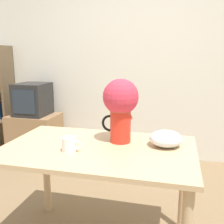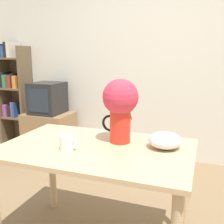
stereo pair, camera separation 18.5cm
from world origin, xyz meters
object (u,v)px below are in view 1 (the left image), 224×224
at_px(coffee_mug, 69,144).
at_px(white_bowl, 166,138).
at_px(flower_vase, 121,104).
at_px(tv_set, 33,99).

xyz_separation_m(coffee_mug, white_bowl, (0.60, 0.25, 0.01)).
relative_size(flower_vase, tv_set, 1.02).
distance_m(white_bowl, tv_set, 2.31).
height_order(coffee_mug, tv_set, tv_set).
distance_m(flower_vase, tv_set, 2.07).
height_order(flower_vase, coffee_mug, flower_vase).
relative_size(flower_vase, white_bowl, 2.01).
bearing_deg(tv_set, flower_vase, -42.38).
bearing_deg(white_bowl, coffee_mug, -157.12).
distance_m(flower_vase, coffee_mug, 0.45).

